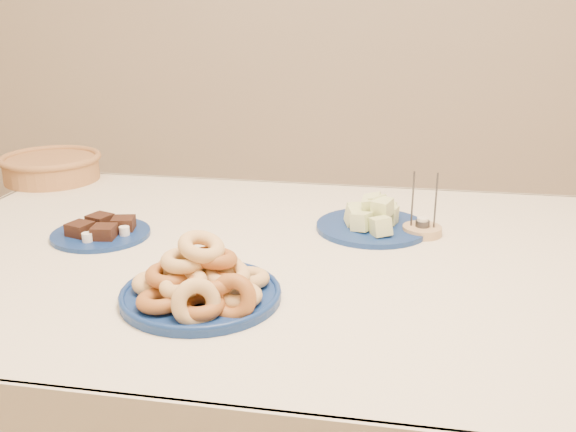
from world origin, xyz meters
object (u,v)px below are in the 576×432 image
object	(u,v)px
brownie_plate	(101,231)
wicker_basket	(51,166)
melon_plate	(373,221)
candle_holder	(422,229)
donut_platter	(201,284)
dining_table	(292,298)

from	to	relation	value
brownie_plate	wicker_basket	size ratio (longest dim) A/B	0.58
melon_plate	candle_holder	xyz separation A→B (m)	(0.11, -0.02, -0.01)
donut_platter	wicker_basket	size ratio (longest dim) A/B	0.99
melon_plate	wicker_basket	size ratio (longest dim) A/B	0.70
dining_table	donut_platter	xyz separation A→B (m)	(-0.12, -0.25, 0.14)
melon_plate	wicker_basket	bearing A→B (deg)	164.40
wicker_basket	candle_holder	xyz separation A→B (m)	(1.08, -0.29, -0.03)
melon_plate	brownie_plate	size ratio (longest dim) A/B	1.21
wicker_basket	dining_table	bearing A→B (deg)	-29.18
donut_platter	candle_holder	xyz separation A→B (m)	(0.39, 0.42, -0.02)
dining_table	brownie_plate	size ratio (longest dim) A/B	7.69
dining_table	donut_platter	world-z (taller)	donut_platter
candle_holder	wicker_basket	bearing A→B (deg)	165.16
melon_plate	candle_holder	world-z (taller)	candle_holder
dining_table	donut_platter	bearing A→B (deg)	-115.34
melon_plate	brownie_plate	distance (m)	0.63
dining_table	wicker_basket	distance (m)	0.94
wicker_basket	candle_holder	world-z (taller)	candle_holder
wicker_basket	melon_plate	bearing A→B (deg)	-15.60
dining_table	wicker_basket	bearing A→B (deg)	150.82
donut_platter	brownie_plate	bearing A→B (deg)	139.73
candle_holder	melon_plate	bearing A→B (deg)	171.89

